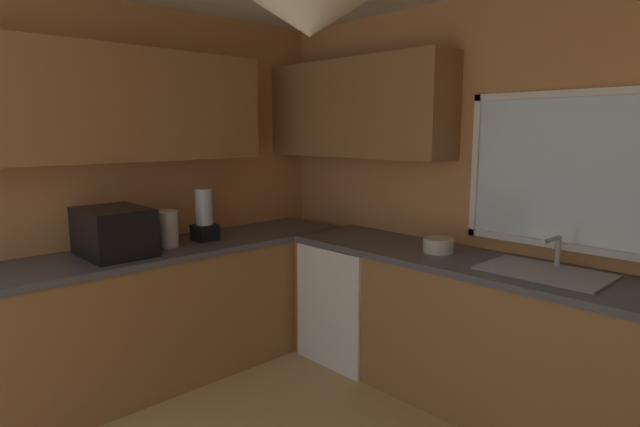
% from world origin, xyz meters
% --- Properties ---
extents(room_shell, '(4.02, 3.48, 2.53)m').
position_xyz_m(room_shell, '(-0.39, 0.44, 1.70)').
color(room_shell, '#C6844C').
rests_on(room_shell, ground_plane).
extents(counter_run_left, '(0.65, 3.09, 0.89)m').
position_xyz_m(counter_run_left, '(-1.64, 0.00, 0.45)').
color(counter_run_left, olive).
rests_on(counter_run_left, ground_plane).
extents(counter_run_back, '(3.11, 0.65, 0.89)m').
position_xyz_m(counter_run_back, '(0.21, 1.37, 0.45)').
color(counter_run_back, olive).
rests_on(counter_run_back, ground_plane).
extents(dishwasher, '(0.60, 0.60, 0.84)m').
position_xyz_m(dishwasher, '(-0.98, 1.34, 0.42)').
color(dishwasher, white).
rests_on(dishwasher, ground_plane).
extents(microwave, '(0.48, 0.36, 0.29)m').
position_xyz_m(microwave, '(-1.64, -0.12, 1.03)').
color(microwave, black).
rests_on(microwave, counter_run_left).
extents(kettle, '(0.13, 0.13, 0.24)m').
position_xyz_m(kettle, '(-1.62, 0.22, 1.01)').
color(kettle, '#B7B7BC').
rests_on(kettle, counter_run_left).
extents(sink_assembly, '(0.63, 0.40, 0.19)m').
position_xyz_m(sink_assembly, '(0.35, 1.38, 0.90)').
color(sink_assembly, '#9EA0A5').
rests_on(sink_assembly, counter_run_back).
extents(bowl, '(0.19, 0.19, 0.09)m').
position_xyz_m(bowl, '(-0.32, 1.37, 0.93)').
color(bowl, beige).
rests_on(bowl, counter_run_back).
extents(blender_appliance, '(0.15, 0.15, 0.36)m').
position_xyz_m(blender_appliance, '(-1.64, 0.51, 1.05)').
color(blender_appliance, black).
rests_on(blender_appliance, counter_run_left).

